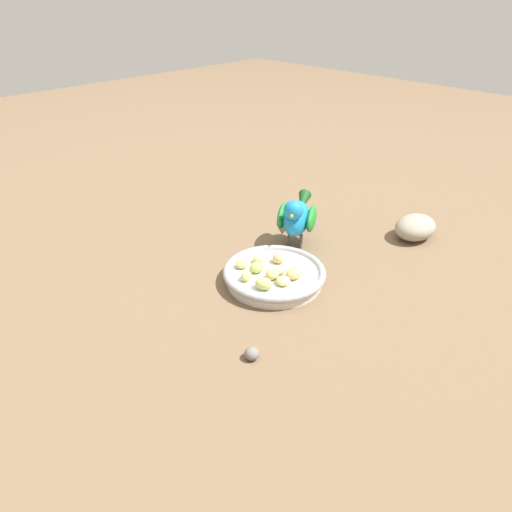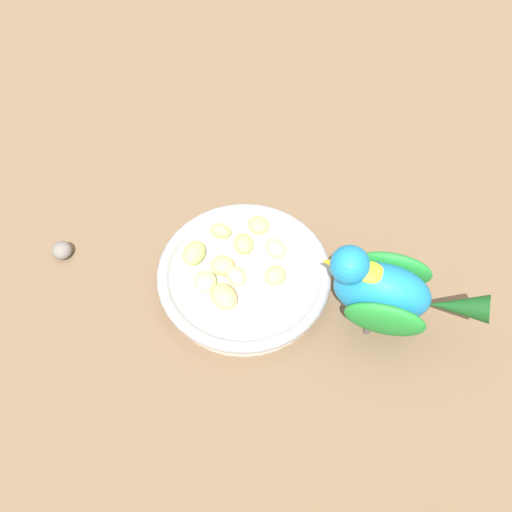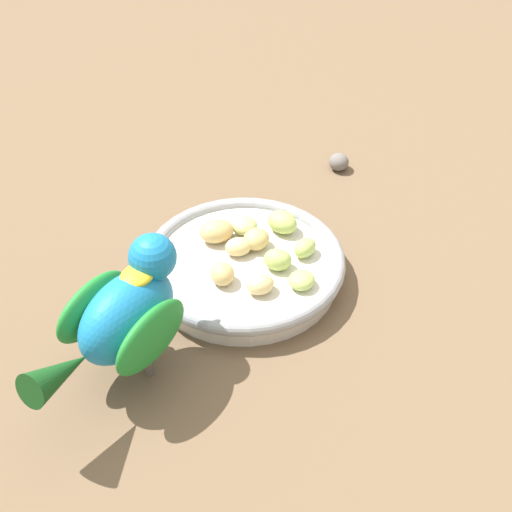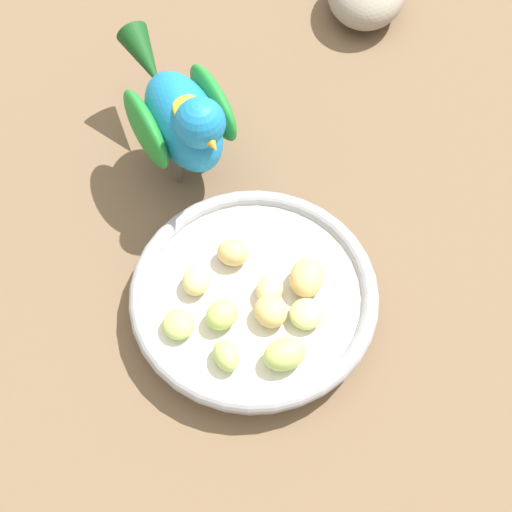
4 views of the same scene
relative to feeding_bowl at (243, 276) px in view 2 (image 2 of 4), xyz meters
The scene contains 14 objects.
ground_plane 0.02m from the feeding_bowl, 93.86° to the right, with size 4.00×4.00×0.00m, color brown.
feeding_bowl is the anchor object (origin of this frame).
apple_piece_0 0.04m from the feeding_bowl, 147.86° to the right, with size 0.03×0.02×0.02m, color tan.
apple_piece_1 0.05m from the feeding_bowl, 65.31° to the left, with size 0.03×0.03×0.02m, color #C6D17A.
apple_piece_2 0.03m from the feeding_bowl, 35.89° to the left, with size 0.03×0.02×0.02m, color tan.
apple_piece_3 0.06m from the feeding_bowl, 16.81° to the right, with size 0.03×0.02×0.02m, color #B2CC66.
apple_piece_4 0.04m from the feeding_bowl, 44.97° to the right, with size 0.03×0.02×0.02m, color #B2CC66.
apple_piece_5 0.05m from the feeding_bowl, 105.50° to the left, with size 0.03×0.03×0.02m, color tan.
apple_piece_6 0.05m from the feeding_bowl, 97.93° to the right, with size 0.03×0.02×0.02m, color #E5C67F.
apple_piece_7 0.06m from the feeding_bowl, 24.99° to the left, with size 0.03×0.02×0.02m, color #B2CC66.
apple_piece_8 0.02m from the feeding_bowl, 111.91° to the left, with size 0.03×0.02×0.02m, color #E5C67F.
apple_piece_9 0.07m from the feeding_bowl, 60.68° to the right, with size 0.03×0.02×0.01m, color #B2CC66.
parrot 0.16m from the feeding_bowl, 154.74° to the right, with size 0.16×0.12×0.12m.
pebble_0 0.22m from the feeding_bowl, 34.16° to the left, with size 0.02×0.02×0.02m, color slate.
Camera 2 is at (-0.28, 0.28, 0.64)m, focal length 45.58 mm.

